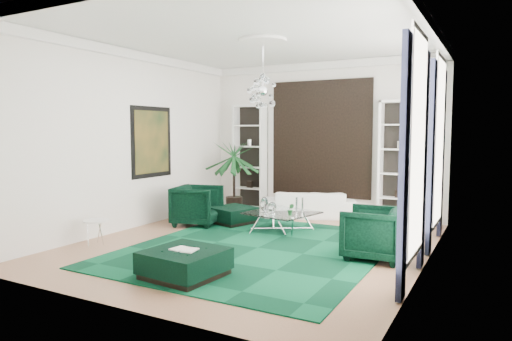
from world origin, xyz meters
The scene contains 30 objects.
floor centered at (0.00, 0.00, -0.01)m, with size 6.00×7.00×0.02m, color #A77758.
ceiling centered at (0.00, 0.00, 3.81)m, with size 6.00×7.00×0.02m, color white.
wall_back centered at (0.00, 3.51, 1.90)m, with size 6.00×0.02×3.80m, color white.
wall_front centered at (0.00, -3.51, 1.90)m, with size 6.00×0.02×3.80m, color white.
wall_left centered at (-3.01, 0.00, 1.90)m, with size 0.02×7.00×3.80m, color white.
wall_right centered at (3.01, 0.00, 1.90)m, with size 0.02×7.00×3.80m, color white.
crown_molding centered at (0.00, 0.00, 3.70)m, with size 6.00×7.00×0.18m, color white, non-canonical shape.
ceiling_medallion centered at (0.00, 0.30, 3.77)m, with size 0.90×0.90×0.05m, color white.
tapestry centered at (0.00, 3.46, 1.90)m, with size 2.50×0.06×2.80m, color black.
shelving_left centered at (-1.95, 3.31, 1.40)m, with size 0.90×0.38×2.80m, color white, non-canonical shape.
shelving_right centered at (1.95, 3.31, 1.40)m, with size 0.90×0.38×2.80m, color white, non-canonical shape.
painting centered at (-2.97, 0.60, 1.85)m, with size 0.04×1.30×1.60m, color black.
window_near centered at (2.99, -0.90, 1.90)m, with size 0.03×1.10×2.90m, color white.
curtain_near_a centered at (2.96, -1.68, 1.65)m, with size 0.07×0.30×3.25m, color black.
curtain_near_b centered at (2.96, -0.12, 1.65)m, with size 0.07×0.30×3.25m, color black.
window_far centered at (2.99, 1.50, 1.90)m, with size 0.03×1.10×2.90m, color white.
curtain_far_a centered at (2.96, 0.72, 1.65)m, with size 0.07×0.30×3.25m, color black.
curtain_far_b centered at (2.96, 2.28, 1.65)m, with size 0.07×0.30×3.25m, color black.
rug centered at (0.22, -0.31, 0.01)m, with size 4.20×5.00×0.02m, color black.
sofa centered at (-0.08, 2.94, 0.32)m, with size 2.17×0.85×0.63m, color white.
armchair_left centered at (-1.93, 0.86, 0.45)m, with size 0.95×0.98×0.89m, color black.
armchair_right centered at (2.20, 0.01, 0.43)m, with size 0.92×0.95×0.86m, color black.
coffee_table centered at (0.04, 1.10, 0.21)m, with size 1.23×1.23×0.42m, color white, non-canonical shape.
ottoman_side centered at (-1.31, 1.36, 0.19)m, with size 0.86×0.86×0.38m, color black.
ottoman_front centered at (0.06, -2.23, 0.20)m, with size 1.02×1.02×0.41m, color black.
book centered at (0.06, -2.23, 0.42)m, with size 0.38×0.25×0.03m, color white.
side_table centered at (-2.55, -1.47, 0.23)m, with size 0.47×0.47×0.45m, color white.
palm centered at (-2.08, 2.71, 1.18)m, with size 1.47×1.47×2.36m, color #174E21, non-canonical shape.
chandelier centered at (-0.03, 0.36, 2.85)m, with size 0.72×0.72×0.65m, color white, non-canonical shape.
table_plant centered at (0.35, 0.84, 0.54)m, with size 0.13×0.11×0.24m, color #174E21.
Camera 1 is at (3.98, -7.36, 2.11)m, focal length 32.00 mm.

